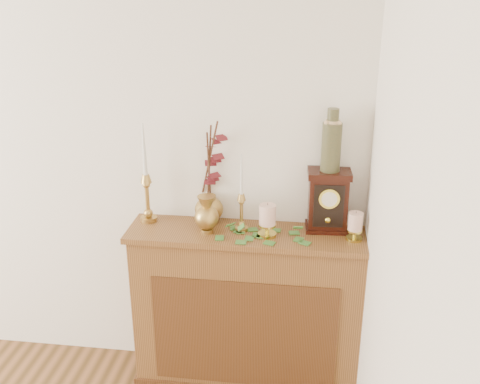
# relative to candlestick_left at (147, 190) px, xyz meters

# --- Properties ---
(console_shelf) EXTENTS (1.24, 0.34, 0.93)m
(console_shelf) POSITION_rel_candlestick_left_xyz_m (0.54, -0.07, -0.67)
(console_shelf) COLOR brown
(console_shelf) RESTS_ON ground
(candlestick_left) EXTENTS (0.09, 0.09, 0.53)m
(candlestick_left) POSITION_rel_candlestick_left_xyz_m (0.00, 0.00, 0.00)
(candlestick_left) COLOR tan
(candlestick_left) RESTS_ON console_shelf
(candlestick_center) EXTENTS (0.07, 0.07, 0.41)m
(candlestick_center) POSITION_rel_candlestick_left_xyz_m (0.51, -0.05, -0.04)
(candlestick_center) COLOR tan
(candlestick_center) RESTS_ON console_shelf
(bud_vase) EXTENTS (0.12, 0.12, 0.20)m
(bud_vase) POSITION_rel_candlestick_left_xyz_m (0.34, -0.10, -0.08)
(bud_vase) COLOR tan
(bud_vase) RESTS_ON console_shelf
(ginger_jar) EXTENTS (0.24, 0.24, 0.56)m
(ginger_jar) POSITION_rel_candlestick_left_xyz_m (0.34, 0.07, 0.08)
(ginger_jar) COLOR tan
(ginger_jar) RESTS_ON console_shelf
(pillar_candle_left) EXTENTS (0.09, 0.09, 0.18)m
(pillar_candle_left) POSITION_rel_candlestick_left_xyz_m (0.64, -0.10, -0.08)
(pillar_candle_left) COLOR gold
(pillar_candle_left) RESTS_ON console_shelf
(pillar_candle_right) EXTENTS (0.08, 0.08, 0.16)m
(pillar_candle_right) POSITION_rel_candlestick_left_xyz_m (1.08, -0.09, -0.09)
(pillar_candle_right) COLOR gold
(pillar_candle_right) RESTS_ON console_shelf
(ivy_garland) EXTENTS (0.43, 0.17, 0.09)m
(ivy_garland) POSITION_rel_candlestick_left_xyz_m (0.60, -0.11, -0.16)
(ivy_garland) COLOR #3F772D
(ivy_garland) RESTS_ON console_shelf
(mantel_clock) EXTENTS (0.22, 0.16, 0.32)m
(mantel_clock) POSITION_rel_candlestick_left_xyz_m (0.94, 0.02, -0.02)
(mantel_clock) COLOR black
(mantel_clock) RESTS_ON console_shelf
(ceramic_vase) EXTENTS (0.10, 0.10, 0.31)m
(ceramic_vase) POSITION_rel_candlestick_left_xyz_m (0.94, 0.02, 0.29)
(ceramic_vase) COLOR #183124
(ceramic_vase) RESTS_ON mantel_clock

